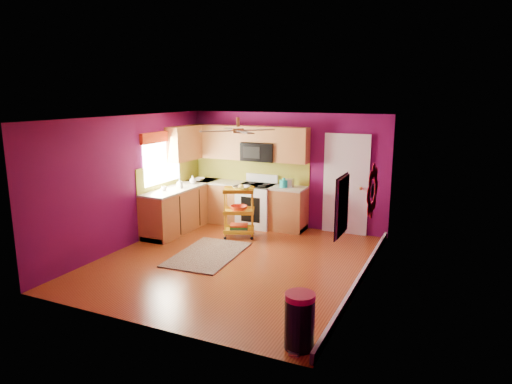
% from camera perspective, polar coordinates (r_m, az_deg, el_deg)
% --- Properties ---
extents(ground, '(5.00, 5.00, 0.00)m').
position_cam_1_polar(ground, '(8.13, -2.78, -8.64)').
color(ground, maroon).
rests_on(ground, ground).
extents(room_envelope, '(4.54, 5.04, 2.52)m').
position_cam_1_polar(room_envelope, '(7.70, -2.72, 2.77)').
color(room_envelope, '#5F0A45').
rests_on(room_envelope, ground).
extents(lower_cabinets, '(2.81, 2.31, 0.94)m').
position_cam_1_polar(lower_cabinets, '(10.15, -4.83, -1.87)').
color(lower_cabinets, '#965728').
rests_on(lower_cabinets, ground).
extents(electric_range, '(0.76, 0.66, 1.13)m').
position_cam_1_polar(electric_range, '(10.09, 0.10, -1.62)').
color(electric_range, white).
rests_on(electric_range, ground).
extents(upper_cabinetry, '(2.80, 2.30, 1.26)m').
position_cam_1_polar(upper_cabinetry, '(10.16, -3.47, 6.00)').
color(upper_cabinetry, '#965728').
rests_on(upper_cabinetry, ground).
extents(left_window, '(0.08, 1.35, 1.08)m').
position_cam_1_polar(left_window, '(9.74, -11.69, 5.14)').
color(left_window, white).
rests_on(left_window, ground).
extents(panel_door, '(0.95, 0.11, 2.15)m').
position_cam_1_polar(panel_door, '(9.64, 11.17, 0.80)').
color(panel_door, white).
rests_on(panel_door, ground).
extents(right_wall_art, '(0.04, 2.74, 1.04)m').
position_cam_1_polar(right_wall_art, '(6.69, 12.91, -0.61)').
color(right_wall_art, black).
rests_on(right_wall_art, ground).
extents(ceiling_fan, '(1.01, 1.01, 0.26)m').
position_cam_1_polar(ceiling_fan, '(7.81, -2.27, 7.77)').
color(ceiling_fan, '#BF8C3F').
rests_on(ceiling_fan, ground).
extents(shag_rug, '(1.17, 1.79, 0.02)m').
position_cam_1_polar(shag_rug, '(8.47, -6.05, -7.75)').
color(shag_rug, black).
rests_on(shag_rug, ground).
extents(rolling_cart, '(0.74, 0.65, 1.11)m').
position_cam_1_polar(rolling_cart, '(9.30, -2.10, -2.27)').
color(rolling_cart, yellow).
rests_on(rolling_cart, ground).
extents(trash_can, '(0.38, 0.40, 0.67)m').
position_cam_1_polar(trash_can, '(5.46, 5.46, -15.75)').
color(trash_can, black).
rests_on(trash_can, ground).
extents(teal_kettle, '(0.18, 0.18, 0.21)m').
position_cam_1_polar(teal_kettle, '(9.71, 3.50, 1.08)').
color(teal_kettle, '#16A8A3').
rests_on(teal_kettle, lower_cabinets).
extents(toaster, '(0.22, 0.15, 0.18)m').
position_cam_1_polar(toaster, '(9.74, 4.04, 1.14)').
color(toaster, beige).
rests_on(toaster, lower_cabinets).
extents(soap_bottle_a, '(0.09, 0.09, 0.21)m').
position_cam_1_polar(soap_bottle_a, '(9.73, -9.52, 1.08)').
color(soap_bottle_a, '#EA3F72').
rests_on(soap_bottle_a, lower_cabinets).
extents(soap_bottle_b, '(0.14, 0.14, 0.18)m').
position_cam_1_polar(soap_bottle_b, '(10.18, -7.91, 1.54)').
color(soap_bottle_b, white).
rests_on(soap_bottle_b, lower_cabinets).
extents(counter_dish, '(0.24, 0.24, 0.06)m').
position_cam_1_polar(counter_dish, '(10.55, -7.10, 1.59)').
color(counter_dish, white).
rests_on(counter_dish, lower_cabinets).
extents(counter_cup, '(0.11, 0.11, 0.09)m').
position_cam_1_polar(counter_cup, '(9.54, -11.45, 0.42)').
color(counter_cup, white).
rests_on(counter_cup, lower_cabinets).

